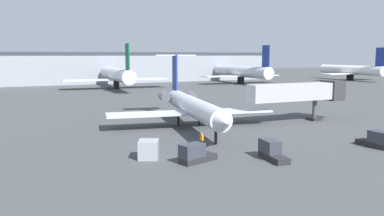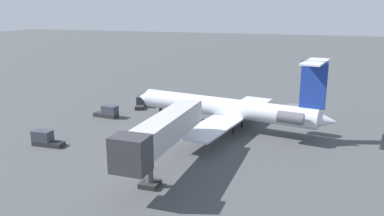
{
  "view_description": "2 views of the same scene",
  "coord_description": "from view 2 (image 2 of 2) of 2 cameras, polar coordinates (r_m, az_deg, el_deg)",
  "views": [
    {
      "loc": [
        -25.39,
        -50.59,
        10.33
      ],
      "look_at": [
        -3.1,
        -2.11,
        2.97
      ],
      "focal_mm": 35.97,
      "sensor_mm": 36.0,
      "label": 1
    },
    {
      "loc": [
        49.29,
        11.05,
        16.89
      ],
      "look_at": [
        0.09,
        -5.22,
        3.36
      ],
      "focal_mm": 36.57,
      "sensor_mm": 36.0,
      "label": 2
    }
  ],
  "objects": [
    {
      "name": "baggage_tug_spare",
      "position": [
        52.16,
        -20.64,
        -4.27
      ],
      "size": [
        1.48,
        4.03,
        1.9
      ],
      "color": "#262628",
      "rests_on": "ground_plane"
    },
    {
      "name": "baggage_tug_lead",
      "position": [
        67.92,
        -7.45,
        0.84
      ],
      "size": [
        4.24,
        2.53,
        1.9
      ],
      "color": "#262628",
      "rests_on": "ground_plane"
    },
    {
      "name": "baggage_tug_trailing",
      "position": [
        62.46,
        -12.13,
        -0.59
      ],
      "size": [
        1.84,
        4.13,
        1.9
      ],
      "color": "#262628",
      "rests_on": "ground_plane"
    },
    {
      "name": "jet_bridge",
      "position": [
        39.13,
        -4.72,
        -3.74
      ],
      "size": [
        16.82,
        3.25,
        6.28
      ],
      "color": "#ADADB2",
      "rests_on": "ground_plane"
    },
    {
      "name": "ground_plane",
      "position": [
        53.28,
        5.38,
        -3.97
      ],
      "size": [
        400.0,
        400.0,
        0.1
      ],
      "primitive_type": "cube",
      "color": "#424447"
    },
    {
      "name": "ground_crew_marshaller",
      "position": [
        62.97,
        -4.51,
        -0.16
      ],
      "size": [
        0.34,
        0.45,
        1.69
      ],
      "color": "black",
      "rests_on": "ground_plane"
    },
    {
      "name": "cargo_container_uld",
      "position": [
        69.74,
        -3.7,
        1.36
      ],
      "size": [
        2.69,
        2.85,
        1.83
      ],
      "color": "#999EA8",
      "rests_on": "ground_plane"
    },
    {
      "name": "regional_jet",
      "position": [
        54.75,
        5.75,
        0.05
      ],
      "size": [
        24.5,
        29.77,
        10.4
      ],
      "color": "silver",
      "rests_on": "ground_plane"
    }
  ]
}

